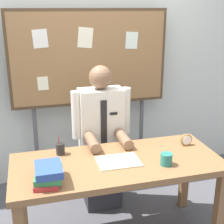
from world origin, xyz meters
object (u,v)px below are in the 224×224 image
(person, at_px, (102,144))
(bulletin_board, at_px, (90,60))
(book_stack, at_px, (48,174))
(pen_holder, at_px, (60,149))
(open_notebook, at_px, (118,161))
(coffee_mug, at_px, (166,159))
(desk, at_px, (118,172))
(desk_clock, at_px, (186,140))

(person, distance_m, bulletin_board, 0.86)
(book_stack, xyz_separation_m, pen_holder, (0.13, 0.41, -0.02))
(bulletin_board, height_order, open_notebook, bulletin_board)
(open_notebook, bearing_deg, pen_holder, 148.21)
(book_stack, relative_size, coffee_mug, 2.98)
(desk, xyz_separation_m, desk_clock, (0.66, 0.13, 0.14))
(desk_clock, height_order, coffee_mug, desk_clock)
(desk, height_order, desk_clock, desk_clock)
(desk, bearing_deg, book_stack, -162.04)
(desk, distance_m, pen_holder, 0.50)
(person, relative_size, book_stack, 5.01)
(person, height_order, book_stack, person)
(person, xyz_separation_m, bulletin_board, (-0.00, 0.48, 0.71))
(book_stack, bearing_deg, open_notebook, 16.10)
(coffee_mug, bearing_deg, pen_holder, 152.53)
(bulletin_board, height_order, book_stack, bulletin_board)
(book_stack, xyz_separation_m, desk_clock, (1.20, 0.30, -0.02))
(person, bearing_deg, pen_holder, -143.32)
(desk, bearing_deg, person, 90.00)
(desk_clock, bearing_deg, open_notebook, -167.36)
(open_notebook, height_order, desk_clock, desk_clock)
(bulletin_board, bearing_deg, pen_holder, -117.85)
(bulletin_board, xyz_separation_m, pen_holder, (-0.42, -0.79, -0.58))
(coffee_mug, bearing_deg, desk, 155.28)
(coffee_mug, bearing_deg, desk_clock, 41.90)
(desk, distance_m, open_notebook, 0.10)
(pen_holder, bearing_deg, desk, -29.62)
(desk, height_order, pen_holder, pen_holder)
(bulletin_board, relative_size, desk_clock, 18.18)
(person, height_order, pen_holder, person)
(pen_holder, bearing_deg, open_notebook, -31.79)
(bulletin_board, bearing_deg, person, -89.96)
(bulletin_board, xyz_separation_m, book_stack, (-0.54, -1.20, -0.56))
(bulletin_board, relative_size, coffee_mug, 20.03)
(desk, distance_m, bulletin_board, 1.25)
(desk, relative_size, open_notebook, 5.03)
(person, distance_m, book_stack, 0.92)
(desk, distance_m, coffee_mug, 0.40)
(book_stack, xyz_separation_m, open_notebook, (0.54, 0.16, -0.06))
(book_stack, xyz_separation_m, coffee_mug, (0.88, 0.02, -0.02))
(book_stack, height_order, desk_clock, book_stack)
(coffee_mug, distance_m, pen_holder, 0.85)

